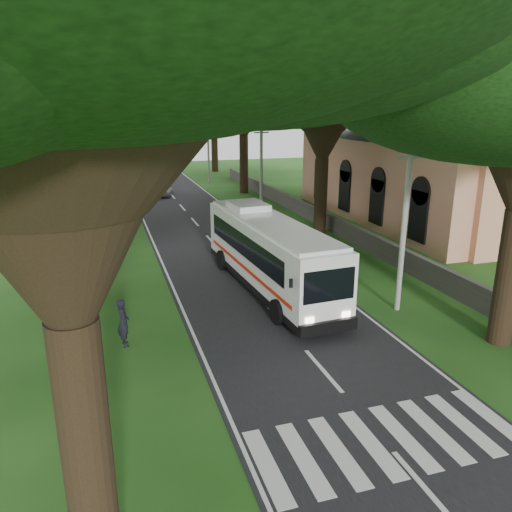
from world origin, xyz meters
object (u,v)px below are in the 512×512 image
object	(u,v)px
pole_near	(405,219)
distant_car_a	(164,190)
pole_far	(208,147)
pedestrian	(123,322)
pole_mid	(261,166)
distant_car_b	(130,170)
distant_car_c	(163,167)
coach_bus	(269,252)
church	(429,158)

from	to	relation	value
pole_near	distant_car_a	world-z (taller)	pole_near
pole_far	pedestrian	world-z (taller)	pole_far
pedestrian	pole_mid	bearing A→B (deg)	-40.88
pole_far	distant_car_b	xyz separation A→B (m)	(-8.50, 9.44, -3.55)
pole_near	distant_car_c	world-z (taller)	pole_near
pole_near	pole_mid	distance (m)	20.00
distant_car_a	distant_car_b	distance (m)	17.03
distant_car_b	pedestrian	xyz separation A→B (m)	(-3.48, -49.38, 0.32)
distant_car_a	coach_bus	bearing A→B (deg)	109.95
distant_car_c	pole_near	bearing A→B (deg)	104.40
coach_bus	distant_car_a	bearing A→B (deg)	89.60
church	pedestrian	distance (m)	29.11
pole_near	pole_far	bearing A→B (deg)	90.00
pole_near	pedestrian	distance (m)	12.40
pedestrian	distant_car_b	bearing A→B (deg)	-13.91
church	distant_car_b	xyz separation A→B (m)	(-20.86, 33.90, -4.28)
distant_car_a	pedestrian	xyz separation A→B (m)	(-5.68, -32.49, 0.31)
pole_mid	distant_car_c	size ratio (longest dim) A/B	1.76
pole_near	pole_far	size ratio (longest dim) A/B	1.00
distant_car_c	pole_mid	bearing A→B (deg)	107.20
distant_car_a	distant_car_b	size ratio (longest dim) A/B	0.98
coach_bus	pedestrian	distance (m)	8.45
pole_far	pedestrian	xyz separation A→B (m)	(-11.98, -39.93, -3.23)
church	distant_car_a	distance (m)	25.61
coach_bus	distant_car_b	world-z (taller)	coach_bus
distant_car_c	pedestrian	xyz separation A→B (m)	(-8.04, -51.11, 0.26)
pole_far	distant_car_c	xyz separation A→B (m)	(-3.94, 11.17, -3.49)
pole_mid	distant_car_a	bearing A→B (deg)	116.64
church	distant_car_a	world-z (taller)	church
pole_mid	pedestrian	xyz separation A→B (m)	(-11.98, -19.93, -3.23)
coach_bus	church	bearing A→B (deg)	29.84
church	distant_car_a	bearing A→B (deg)	137.65
pole_near	distant_car_a	size ratio (longest dim) A/B	2.24
pole_mid	distant_car_a	xyz separation A→B (m)	(-6.30, 12.56, -3.54)
pole_mid	pole_far	xyz separation A→B (m)	(0.00, 20.00, 0.00)
pole_mid	distant_car_b	size ratio (longest dim) A/B	2.20
church	pole_mid	size ratio (longest dim) A/B	3.00
distant_car_b	pole_far	bearing A→B (deg)	-30.04
church	pole_near	size ratio (longest dim) A/B	3.00
pole_far	distant_car_c	distance (m)	12.35
coach_bus	distant_car_a	distance (m)	28.37
pole_mid	distant_car_b	bearing A→B (deg)	106.10
pole_far	pedestrian	distance (m)	41.81
distant_car_b	pedestrian	distance (m)	49.50
church	distant_car_a	xyz separation A→B (m)	(-18.66, 17.01, -4.27)
pole_far	distant_car_c	size ratio (longest dim) A/B	1.76
distant_car_b	pedestrian	bearing A→B (deg)	-76.05
church	pole_far	size ratio (longest dim) A/B	3.00
distant_car_c	distant_car_a	bearing A→B (deg)	92.77
distant_car_a	pole_far	bearing A→B (deg)	-113.53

